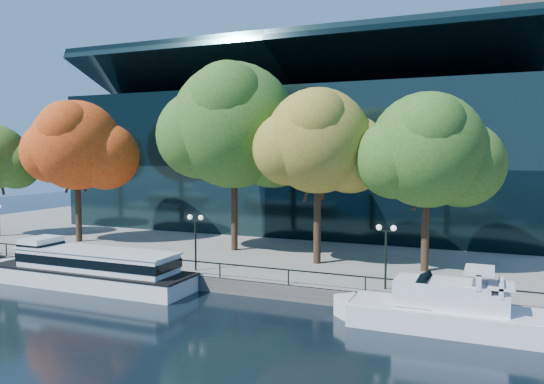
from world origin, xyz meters
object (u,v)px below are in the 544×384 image
at_px(tour_boat, 86,267).
at_px(tree_2, 236,128).
at_px(cruiser_far, 471,317).
at_px(cruiser_near, 443,310).
at_px(tree_4, 429,152).
at_px(tree_3, 320,143).
at_px(lamp_1, 195,229).
at_px(lamp_2, 386,242).
at_px(tree_1, 78,147).

distance_m(tour_boat, tree_2, 16.63).
bearing_deg(cruiser_far, cruiser_near, 172.00).
bearing_deg(cruiser_far, tree_4, 108.99).
height_order(tree_3, lamp_1, tree_3).
height_order(cruiser_far, lamp_1, lamp_1).
bearing_deg(tree_2, lamp_2, -29.41).
relative_size(tree_3, lamp_2, 3.31).
bearing_deg(tree_2, tree_4, -6.86).
bearing_deg(cruiser_near, tree_4, 101.37).
bearing_deg(tour_boat, tree_2, 62.62).
bearing_deg(cruiser_near, tree_2, 147.44).
relative_size(cruiser_far, tree_4, 0.72).
xyz_separation_m(cruiser_near, lamp_1, (-17.34, 3.46, 2.90)).
distance_m(tree_1, lamp_2, 31.51).
bearing_deg(tree_1, tour_boat, -45.57).
xyz_separation_m(tour_boat, tree_3, (14.33, 9.21, 8.81)).
distance_m(cruiser_far, lamp_2, 7.02).
bearing_deg(lamp_1, tour_boat, -152.75).
bearing_deg(cruiser_near, lamp_1, 168.73).
bearing_deg(tree_1, lamp_2, -12.01).
xyz_separation_m(tour_boat, lamp_2, (20.48, 3.53, 2.61)).
distance_m(tree_3, lamp_1, 11.25).
distance_m(tour_boat, lamp_2, 20.95).
relative_size(tour_boat, lamp_2, 4.22).
bearing_deg(tree_3, tree_4, 3.65).
bearing_deg(cruiser_far, tree_2, 148.96).
bearing_deg(lamp_1, tree_4, 21.88).
bearing_deg(tour_boat, lamp_2, 9.79).
distance_m(cruiser_near, cruiser_far, 1.47).
height_order(tree_2, lamp_1, tree_2).
xyz_separation_m(cruiser_near, cruiser_far, (1.45, -0.20, -0.13)).
distance_m(cruiser_far, tree_4, 13.46).
bearing_deg(tree_4, tree_2, 173.14).
relative_size(cruiser_near, tree_2, 0.74).
relative_size(tree_3, lamp_1, 3.31).
distance_m(tour_boat, tree_1, 16.40).
height_order(tree_3, lamp_2, tree_3).
height_order(tree_2, tree_4, tree_2).
distance_m(tree_2, lamp_2, 18.23).
height_order(cruiser_far, tree_1, tree_1).
distance_m(tree_4, lamp_2, 8.47).
xyz_separation_m(cruiser_far, tree_3, (-11.32, 9.34, 9.23)).
bearing_deg(cruiser_near, cruiser_far, -8.00).
distance_m(tree_2, tree_3, 8.75).
xyz_separation_m(tree_4, lamp_2, (-1.78, -6.18, -5.50)).
bearing_deg(tour_boat, cruiser_near, 0.18).
distance_m(tree_1, tree_4, 32.04).
distance_m(cruiser_far, tree_2, 25.23).
distance_m(tree_4, lamp_1, 17.49).
xyz_separation_m(tree_3, lamp_2, (6.15, -5.68, -6.20)).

